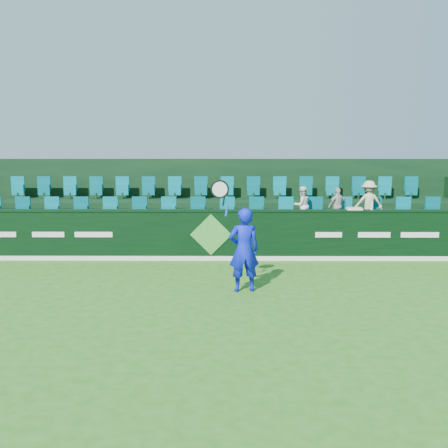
{
  "coord_description": "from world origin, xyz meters",
  "views": [
    {
      "loc": [
        0.41,
        -9.05,
        2.95
      ],
      "look_at": [
        0.35,
        2.8,
        1.15
      ],
      "focal_mm": 40.0,
      "sensor_mm": 36.0,
      "label": 1
    }
  ],
  "objects_px": {
    "tennis_player": "(244,249)",
    "spectator_left": "(302,205)",
    "spectator_right": "(369,202)",
    "drinks_bottle": "(372,206)",
    "towel": "(354,209)",
    "spectator_middle": "(338,206)"
  },
  "relations": [
    {
      "from": "tennis_player",
      "to": "spectator_left",
      "type": "bearing_deg",
      "value": 66.14
    },
    {
      "from": "spectator_right",
      "to": "towel",
      "type": "height_order",
      "value": "spectator_right"
    },
    {
      "from": "spectator_left",
      "to": "towel",
      "type": "height_order",
      "value": "spectator_left"
    },
    {
      "from": "tennis_player",
      "to": "spectator_right",
      "type": "height_order",
      "value": "tennis_player"
    },
    {
      "from": "tennis_player",
      "to": "drinks_bottle",
      "type": "relative_size",
      "value": 10.82
    },
    {
      "from": "spectator_right",
      "to": "drinks_bottle",
      "type": "height_order",
      "value": "spectator_right"
    },
    {
      "from": "tennis_player",
      "to": "towel",
      "type": "bearing_deg",
      "value": 44.45
    },
    {
      "from": "spectator_right",
      "to": "spectator_middle",
      "type": "bearing_deg",
      "value": 1.74
    },
    {
      "from": "spectator_middle",
      "to": "drinks_bottle",
      "type": "bearing_deg",
      "value": 96.78
    },
    {
      "from": "spectator_middle",
      "to": "towel",
      "type": "bearing_deg",
      "value": 76.24
    },
    {
      "from": "tennis_player",
      "to": "spectator_right",
      "type": "xyz_separation_m",
      "value": [
        3.7,
        4.07,
        0.53
      ]
    },
    {
      "from": "drinks_bottle",
      "to": "tennis_player",
      "type": "bearing_deg",
      "value": -139.6
    },
    {
      "from": "spectator_middle",
      "to": "drinks_bottle",
      "type": "height_order",
      "value": "spectator_middle"
    },
    {
      "from": "spectator_left",
      "to": "drinks_bottle",
      "type": "xyz_separation_m",
      "value": [
        1.67,
        -1.12,
        0.12
      ]
    },
    {
      "from": "spectator_right",
      "to": "spectator_left",
      "type": "bearing_deg",
      "value": 1.74
    },
    {
      "from": "towel",
      "to": "drinks_bottle",
      "type": "distance_m",
      "value": 0.47
    },
    {
      "from": "tennis_player",
      "to": "spectator_left",
      "type": "distance_m",
      "value": 4.47
    },
    {
      "from": "spectator_left",
      "to": "drinks_bottle",
      "type": "height_order",
      "value": "spectator_left"
    },
    {
      "from": "spectator_middle",
      "to": "towel",
      "type": "xyz_separation_m",
      "value": [
        0.19,
        -1.12,
        0.06
      ]
    },
    {
      "from": "tennis_player",
      "to": "spectator_left",
      "type": "relative_size",
      "value": 2.18
    },
    {
      "from": "tennis_player",
      "to": "drinks_bottle",
      "type": "height_order",
      "value": "tennis_player"
    },
    {
      "from": "tennis_player",
      "to": "towel",
      "type": "height_order",
      "value": "tennis_player"
    }
  ]
}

